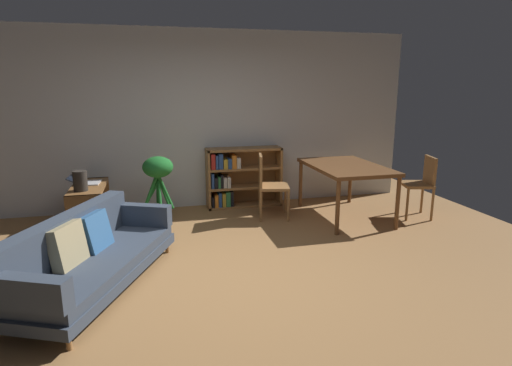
{
  "coord_description": "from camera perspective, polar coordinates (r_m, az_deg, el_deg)",
  "views": [
    {
      "loc": [
        -0.7,
        -3.86,
        1.88
      ],
      "look_at": [
        0.47,
        0.85,
        0.75
      ],
      "focal_mm": 29.58,
      "sensor_mm": 36.0,
      "label": 1
    }
  ],
  "objects": [
    {
      "name": "back_wall_panel",
      "position": [
        6.62,
        -7.95,
        8.4
      ],
      "size": [
        6.8,
        0.1,
        2.7
      ],
      "primitive_type": "cube",
      "color": "silver",
      "rests_on": "ground_plane"
    },
    {
      "name": "open_laptop",
      "position": [
        6.06,
        -22.0,
        0.18
      ],
      "size": [
        0.42,
        0.33,
        0.1
      ],
      "color": "silver",
      "rests_on": "media_console"
    },
    {
      "name": "dining_chair_far",
      "position": [
        6.03,
        1.71,
        0.06
      ],
      "size": [
        0.5,
        0.52,
        0.92
      ],
      "color": "olive",
      "rests_on": "ground_plane"
    },
    {
      "name": "potted_floor_plant",
      "position": [
        5.84,
        -13.03,
        0.07
      ],
      "size": [
        0.43,
        0.47,
        0.95
      ],
      "color": "#333338",
      "rests_on": "ground_plane"
    },
    {
      "name": "fabric_couch",
      "position": [
        4.31,
        -21.79,
        -8.97
      ],
      "size": [
        1.52,
        2.15,
        0.7
      ],
      "color": "olive",
      "rests_on": "ground_plane"
    },
    {
      "name": "dining_chair_near",
      "position": [
        6.51,
        21.43,
        0.13
      ],
      "size": [
        0.48,
        0.51,
        0.89
      ],
      "color": "olive",
      "rests_on": "ground_plane"
    },
    {
      "name": "media_console",
      "position": [
        5.99,
        -21.52,
        -3.24
      ],
      "size": [
        0.41,
        1.04,
        0.6
      ],
      "color": "brown",
      "rests_on": "ground_plane"
    },
    {
      "name": "dining_table",
      "position": [
        6.16,
        12.05,
        1.76
      ],
      "size": [
        0.95,
        1.48,
        0.77
      ],
      "color": "brown",
      "rests_on": "ground_plane"
    },
    {
      "name": "desk_speaker",
      "position": [
        5.64,
        -22.68,
        0.27
      ],
      "size": [
        0.17,
        0.17,
        0.25
      ],
      "color": "#2D2823",
      "rests_on": "media_console"
    },
    {
      "name": "bookshelf",
      "position": [
        6.64,
        -2.51,
        0.78
      ],
      "size": [
        1.17,
        0.34,
        0.93
      ],
      "color": "olive",
      "rests_on": "ground_plane"
    },
    {
      "name": "ground_plane",
      "position": [
        4.35,
        -3.41,
        -12.51
      ],
      "size": [
        8.16,
        8.16,
        0.0
      ],
      "primitive_type": "plane",
      "color": "#9E7042"
    }
  ]
}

